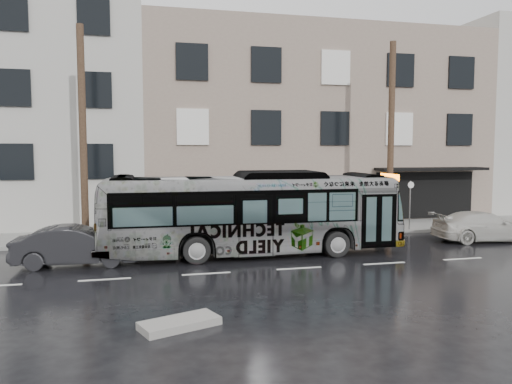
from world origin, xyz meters
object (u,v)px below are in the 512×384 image
bus (251,213)px  white_sedan (483,226)px  utility_pole_front (391,137)px  dark_sedan (77,246)px  utility_pole_rear (83,135)px  sign_post (410,205)px

bus → white_sedan: bearing=-86.9°
bus → white_sedan: size_ratio=2.56×
utility_pole_front → bus: bearing=-157.2°
bus → dark_sedan: bearing=94.3°
bus → dark_sedan: bus is taller
white_sedan → utility_pole_rear: bearing=85.4°
bus → utility_pole_rear: bearing=64.5°
sign_post → dark_sedan: 15.49m
utility_pole_front → dark_sedan: 14.94m
white_sedan → utility_pole_front: bearing=52.9°
bus → utility_pole_front: bearing=-66.2°
utility_pole_rear → dark_sedan: bearing=-89.4°
dark_sedan → sign_post: bearing=-74.2°
utility_pole_front → white_sedan: 5.78m
sign_post → utility_pole_front: bearing=180.0°
utility_pole_front → dark_sedan: (-13.96, -3.57, -3.95)m
utility_pole_rear → bus: utility_pole_rear is taller
utility_pole_rear → white_sedan: (17.12, -2.78, -3.99)m
utility_pole_rear → sign_post: (15.10, 0.00, -3.30)m
white_sedan → sign_post: bearing=40.7°
sign_post → bus: (-8.69, -3.19, 0.26)m
utility_pole_front → bus: (-7.59, -3.19, -3.04)m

